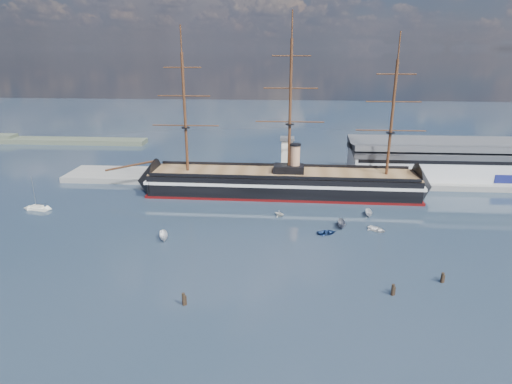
{
  "coord_description": "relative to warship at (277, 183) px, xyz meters",
  "views": [
    {
      "loc": [
        2.51,
        -77.3,
        46.79
      ],
      "look_at": [
        -5.46,
        35.0,
        9.0
      ],
      "focal_mm": 30.0,
      "sensor_mm": 36.0,
      "label": 1
    }
  ],
  "objects": [
    {
      "name": "motorboat_d",
      "position": [
        1.16,
        -20.07,
        -4.04
      ],
      "size": [
        4.87,
        5.64,
        1.93
      ],
      "primitive_type": "imported",
      "rotation": [
        0.0,
        0.0,
        0.97
      ],
      "color": "silver",
      "rests_on": "ground"
    },
    {
      "name": "motorboat_f",
      "position": [
        27.43,
        -18.25,
        -4.04
      ],
      "size": [
        5.71,
        2.29,
        2.25
      ],
      "primitive_type": "imported",
      "rotation": [
        0.0,
        0.0,
        -0.04
      ],
      "color": "silver",
      "rests_on": "ground"
    },
    {
      "name": "sailboat",
      "position": [
        -72.59,
        -20.2,
        -3.36
      ],
      "size": [
        6.89,
        3.23,
        10.61
      ],
      "rotation": [
        0.0,
        0.0,
        -0.2
      ],
      "color": "beige",
      "rests_on": "ground"
    },
    {
      "name": "quay_tower",
      "position": [
        3.1,
        13.0,
        5.72
      ],
      "size": [
        5.0,
        5.0,
        15.0
      ],
      "color": "silver",
      "rests_on": "ground"
    },
    {
      "name": "motorboat_e",
      "position": [
        27.66,
        -28.99,
        -4.04
      ],
      "size": [
        3.11,
        3.19,
        1.48
      ],
      "primitive_type": "imported",
      "rotation": [
        0.0,
        0.0,
        0.82
      ],
      "color": "silver",
      "rests_on": "ground"
    },
    {
      "name": "piling_near_left",
      "position": [
        -16.24,
        -67.51,
        -4.04
      ],
      "size": [
        0.64,
        0.64,
        3.31
      ],
      "primitive_type": "cylinder",
      "color": "black",
      "rests_on": "ground"
    },
    {
      "name": "warship",
      "position": [
        0.0,
        0.0,
        0.0
      ],
      "size": [
        112.98,
        17.39,
        53.94
      ],
      "rotation": [
        0.0,
        0.0,
        -0.01
      ],
      "color": "black",
      "rests_on": "ground"
    },
    {
      "name": "ground",
      "position": [
        0.1,
        -20.0,
        -4.04
      ],
      "size": [
        600.0,
        600.0,
        0.0
      ],
      "primitive_type": "plane",
      "color": "#1D2F3F",
      "rests_on": "ground"
    },
    {
      "name": "motorboat_a",
      "position": [
        -28.14,
        -38.89,
        -4.04
      ],
      "size": [
        6.84,
        4.28,
        2.57
      ],
      "primitive_type": "imported",
      "rotation": [
        0.0,
        0.0,
        0.32
      ],
      "color": "white",
      "rests_on": "ground"
    },
    {
      "name": "warehouse",
      "position": [
        58.1,
        20.0,
        3.95
      ],
      "size": [
        63.0,
        21.0,
        11.6
      ],
      "color": "#B7BABC",
      "rests_on": "ground"
    },
    {
      "name": "shoreline",
      "position": [
        -139.14,
        75.0,
        -2.59
      ],
      "size": [
        120.0,
        10.0,
        4.0
      ],
      "color": "#3F4C38",
      "rests_on": "ground"
    },
    {
      "name": "motorboat_b",
      "position": [
        14.0,
        -32.06,
        -4.04
      ],
      "size": [
        1.96,
        3.35,
        1.47
      ],
      "primitive_type": "imported",
      "rotation": [
        0.0,
        0.0,
        1.81
      ],
      "color": "navy",
      "rests_on": "ground"
    },
    {
      "name": "motorboat_c",
      "position": [
        18.46,
        -27.42,
        -4.04
      ],
      "size": [
        6.2,
        2.31,
        2.47
      ],
      "primitive_type": "imported",
      "rotation": [
        0.0,
        0.0,
        -0.01
      ],
      "color": "gray",
      "rests_on": "ground"
    },
    {
      "name": "quay",
      "position": [
        10.1,
        16.0,
        -4.04
      ],
      "size": [
        180.0,
        18.0,
        2.0
      ],
      "primitive_type": "cube",
      "color": "slate",
      "rests_on": "ground"
    },
    {
      "name": "piling_near_right",
      "position": [
        24.56,
        -61.08,
        -4.04
      ],
      "size": [
        0.64,
        0.64,
        3.14
      ],
      "primitive_type": "cylinder",
      "color": "black",
      "rests_on": "ground"
    },
    {
      "name": "piling_far_right",
      "position": [
        36.09,
        -55.39,
        -4.04
      ],
      "size": [
        0.64,
        0.64,
        3.01
      ],
      "primitive_type": "cylinder",
      "color": "black",
      "rests_on": "ground"
    }
  ]
}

